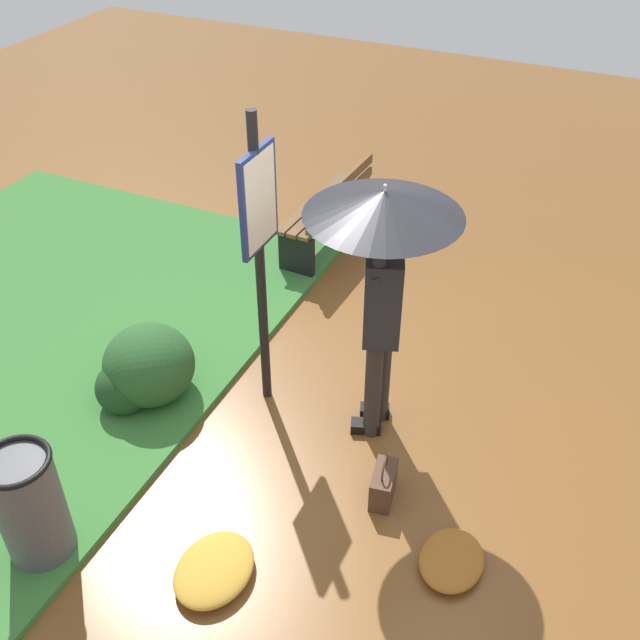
% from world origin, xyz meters
% --- Properties ---
extents(ground_plane, '(18.00, 18.00, 0.00)m').
position_xyz_m(ground_plane, '(0.00, 0.00, 0.00)').
color(ground_plane, brown).
extents(grass_verge, '(4.80, 4.00, 0.05)m').
position_xyz_m(grass_verge, '(-0.10, -3.12, 0.03)').
color(grass_verge, '#387533').
rests_on(grass_verge, ground_plane).
extents(person_with_umbrella, '(0.96, 0.96, 2.04)m').
position_xyz_m(person_with_umbrella, '(-0.20, 0.08, 1.55)').
color(person_with_umbrella, '#2D2823').
rests_on(person_with_umbrella, ground_plane).
extents(info_sign_post, '(0.44, 0.07, 2.30)m').
position_xyz_m(info_sign_post, '(-0.23, -0.80, 1.44)').
color(info_sign_post, black).
rests_on(info_sign_post, ground_plane).
extents(handbag, '(0.32, 0.19, 0.37)m').
position_xyz_m(handbag, '(0.34, 0.37, 0.13)').
color(handbag, '#4C3323').
rests_on(handbag, ground_plane).
extents(park_bench, '(1.40, 0.42, 0.75)m').
position_xyz_m(park_bench, '(-2.47, -1.30, 0.40)').
color(park_bench, black).
rests_on(park_bench, ground_plane).
extents(trash_bin, '(0.42, 0.42, 0.83)m').
position_xyz_m(trash_bin, '(1.62, -1.40, 0.42)').
color(trash_bin, '#4C4C51').
rests_on(trash_bin, ground_plane).
extents(shrub_cluster, '(0.76, 0.69, 0.62)m').
position_xyz_m(shrub_cluster, '(0.18, -1.63, 0.29)').
color(shrub_cluster, '#285628').
rests_on(shrub_cluster, ground_plane).
extents(leaf_pile_near_person, '(0.57, 0.46, 0.13)m').
position_xyz_m(leaf_pile_near_person, '(1.33, -0.34, 0.06)').
color(leaf_pile_near_person, gold).
rests_on(leaf_pile_near_person, ground_plane).
extents(leaf_pile_by_bench, '(0.49, 0.39, 0.11)m').
position_xyz_m(leaf_pile_by_bench, '(0.66, 0.94, 0.05)').
color(leaf_pile_by_bench, '#A86023').
rests_on(leaf_pile_by_bench, ground_plane).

